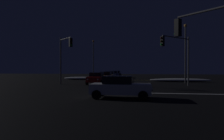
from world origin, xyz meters
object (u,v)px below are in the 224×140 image
sedan_black (117,74)px  streetlamp_left_far (93,56)px  sedan_orange (106,76)px  traffic_signal_se (221,34)px  sedan_red (96,78)px  sedan_blue (114,75)px  streetlamp_right_near (185,49)px  traffic_signal_ne (178,51)px  traffic_signal_nw (65,52)px  sedan_silver (109,75)px  sedan_white_crossing (120,87)px

sedan_black → streetlamp_left_far: bearing=-156.5°
sedan_orange → traffic_signal_se: (9.85, -21.68, 3.05)m
sedan_red → sedan_blue: 16.73m
traffic_signal_se → streetlamp_right_near: streetlamp_right_near is taller
sedan_blue → traffic_signal_ne: size_ratio=0.73×
streetlamp_left_far → sedan_red: bearing=-75.2°
traffic_signal_ne → traffic_signal_se: (-0.04, -13.17, -0.28)m
sedan_red → sedan_black: 22.15m
sedan_black → traffic_signal_nw: (-3.58, -24.39, 3.39)m
sedan_silver → sedan_blue: size_ratio=1.00×
sedan_red → traffic_signal_se: 19.14m
sedan_red → streetlamp_left_far: 21.01m
traffic_signal_ne → sedan_blue: bearing=117.4°
sedan_red → sedan_white_crossing: 13.49m
streetlamp_right_near → sedan_blue: bearing=133.8°
sedan_red → traffic_signal_se: size_ratio=0.79×
traffic_signal_se → sedan_blue: bearing=107.2°
sedan_red → sedan_blue: (0.02, 16.73, 0.00)m
sedan_silver → sedan_blue: (0.04, 5.54, 0.00)m
streetlamp_left_far → traffic_signal_ne: bearing=-55.8°
sedan_red → traffic_signal_se: bearing=-57.7°
sedan_silver → streetlamp_left_far: bearing=121.0°
sedan_silver → traffic_signal_se: traffic_signal_se is taller
traffic_signal_se → streetlamp_left_far: size_ratio=0.63×
traffic_signal_nw → sedan_white_crossing: bearing=-51.8°
traffic_signal_ne → streetlamp_right_near: bearing=71.9°
sedan_black → sedan_white_crossing: same height
streetlamp_left_far → traffic_signal_se: bearing=-66.8°
sedan_red → streetlamp_right_near: 13.59m
sedan_orange → sedan_black: size_ratio=1.00×
sedan_silver → traffic_signal_nw: size_ratio=0.70×
traffic_signal_se → streetlamp_right_near: bearing=83.6°
sedan_black → sedan_red: bearing=-89.9°
sedan_red → sedan_black: size_ratio=1.00×
sedan_black → traffic_signal_se: 39.56m
sedan_orange → streetlamp_left_far: streetlamp_left_far is taller
traffic_signal_nw → streetlamp_left_far: 22.21m
traffic_signal_ne → streetlamp_right_near: 7.09m
sedan_blue → sedan_white_crossing: bearing=-81.2°
sedan_black → streetlamp_left_far: 7.11m
sedan_orange → sedan_blue: 11.01m
sedan_red → traffic_signal_ne: bearing=-15.4°
streetlamp_left_far → sedan_white_crossing: bearing=-73.2°
sedan_silver → streetlamp_left_far: streetlamp_left_far is taller
sedan_blue → sedan_black: size_ratio=1.00×
sedan_silver → sedan_black: bearing=90.1°
sedan_silver → traffic_signal_ne: bearing=-53.9°
sedan_blue → streetlamp_right_near: streetlamp_right_near is taller
sedan_blue → sedan_black: bearing=90.6°
sedan_silver → sedan_orange: bearing=-87.0°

